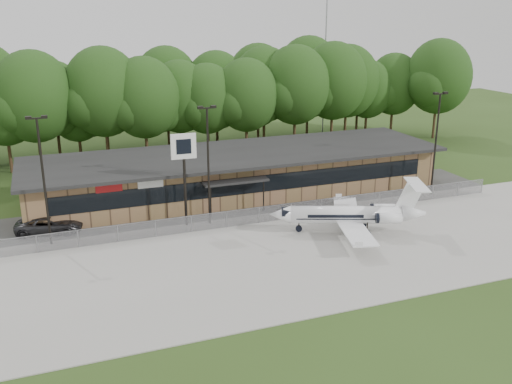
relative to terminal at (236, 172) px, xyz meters
name	(u,v)px	position (x,y,z in m)	size (l,w,h in m)	color
ground	(358,300)	(0.00, -23.94, -2.18)	(160.00, 160.00, 0.00)	#2E4418
apron	(304,252)	(0.00, -15.94, -2.14)	(64.00, 18.00, 0.08)	#9E9B93
parking_lot	(252,206)	(0.00, -4.44, -2.15)	(50.00, 9.00, 0.06)	#383835
terminal	(236,172)	(0.00, 0.00, 0.00)	(41.00, 11.65, 4.30)	#846042
fence	(270,214)	(0.00, -8.94, -1.40)	(46.00, 0.04, 1.52)	gray
treeline	(189,95)	(0.00, 18.06, 5.32)	(72.00, 12.00, 15.00)	#1E3410
radio_mast	(325,47)	(22.00, 24.06, 10.32)	(0.20, 0.20, 25.00)	gray
light_pole_left	(43,172)	(-18.00, -7.44, 3.80)	(1.55, 0.30, 10.23)	black
light_pole_mid	(208,157)	(-5.00, -7.44, 3.80)	(1.55, 0.30, 10.23)	black
light_pole_right	(436,136)	(18.00, -7.44, 3.80)	(1.55, 0.30, 10.23)	black
business_jet	(351,215)	(5.29, -13.66, -0.62)	(12.75, 11.40, 4.36)	white
suv	(49,225)	(-18.01, -4.81, -1.44)	(2.46, 5.33, 1.48)	#303033
pole_sign	(184,156)	(-6.99, -7.14, 3.95)	(2.11, 0.32, 8.01)	black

